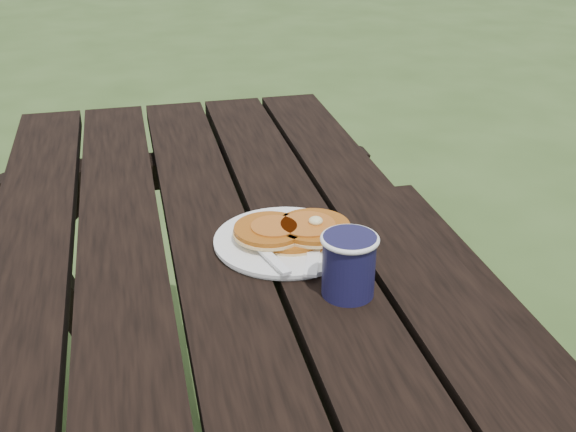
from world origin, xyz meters
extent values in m
cube|color=black|center=(0.00, 0.00, 0.73)|extent=(0.75, 1.80, 0.04)
cube|color=black|center=(0.55, 0.00, 0.43)|extent=(0.25, 1.80, 0.04)
cylinder|color=white|center=(0.12, 0.10, 0.76)|extent=(0.29, 0.29, 0.01)
cylinder|color=#B35C14|center=(0.12, 0.10, 0.77)|extent=(0.12, 0.12, 0.01)
cylinder|color=#B35C14|center=(0.09, 0.11, 0.78)|extent=(0.12, 0.12, 0.01)
cylinder|color=#B35C14|center=(0.16, 0.10, 0.78)|extent=(0.12, 0.12, 0.01)
cylinder|color=#9C4E16|center=(0.15, 0.10, 0.79)|extent=(0.09, 0.09, 0.00)
ellipsoid|color=#F4E59E|center=(0.17, 0.10, 0.79)|extent=(0.02, 0.02, 0.01)
cube|color=white|center=(0.15, 0.06, 0.76)|extent=(0.08, 0.18, 0.00)
cylinder|color=#161539|center=(0.17, -0.06, 0.80)|extent=(0.08, 0.08, 0.09)
torus|color=white|center=(0.17, -0.06, 0.84)|extent=(0.09, 0.09, 0.01)
cylinder|color=black|center=(0.17, -0.06, 0.84)|extent=(0.07, 0.07, 0.01)
camera|label=1|loc=(-0.12, -0.92, 1.33)|focal=45.00mm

